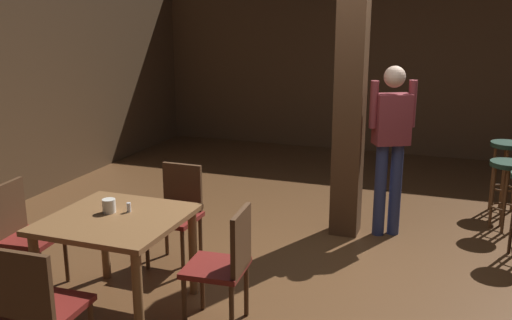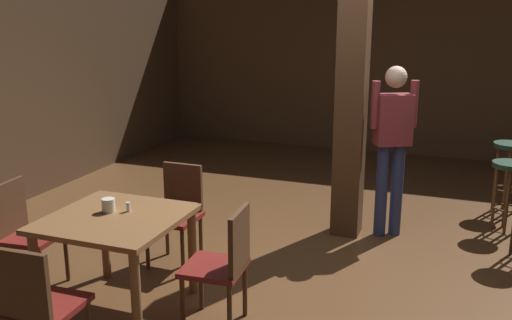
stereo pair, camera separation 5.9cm
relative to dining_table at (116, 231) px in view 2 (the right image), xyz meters
The scene contains 13 objects.
ground_plane 2.03m from the dining_table, 43.39° to the left, with size 10.80×10.80×0.00m, color brown.
wall_back 6.05m from the dining_table, 76.44° to the left, with size 8.00×0.10×2.80m, color brown.
pillar 2.63m from the dining_table, 58.59° to the left, with size 0.28×0.28×2.80m, color #4C301C.
dining_table is the anchor object (origin of this frame).
chair_east 0.87m from the dining_table, ahead, with size 0.45×0.45×0.89m.
chair_west 0.92m from the dining_table, behind, with size 0.46×0.46×0.89m.
chair_south 0.92m from the dining_table, 87.34° to the right, with size 0.44×0.44×0.89m.
chair_north 0.91m from the dining_table, 88.34° to the left, with size 0.42×0.42×0.89m.
napkin_cup 0.21m from the dining_table, 148.29° to the left, with size 0.10×0.10×0.10m, color silver.
salt_shaker 0.20m from the dining_table, 72.88° to the left, with size 0.03×0.03×0.07m, color silver.
standing_person 2.84m from the dining_table, 52.45° to the left, with size 0.45×0.34×1.72m.
bar_stool_mid 3.97m from the dining_table, 44.24° to the left, with size 0.36×0.36×0.74m.
bar_stool_far 4.45m from the dining_table, 49.91° to the left, with size 0.36×0.36×0.80m.
Camera 2 is at (0.98, -4.70, 2.23)m, focal length 40.00 mm.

